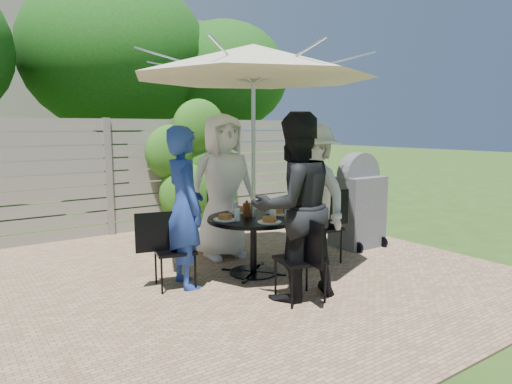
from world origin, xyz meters
TOP-DOWN VIEW (x-y plane):
  - backyard_envelope at (0.09, 10.29)m, footprint 60.00×60.00m
  - patio_table at (0.77, 0.11)m, footprint 1.14×1.14m
  - umbrella at (0.77, 0.11)m, footprint 2.95×2.95m
  - chair_back at (0.86, 1.07)m, footprint 0.45×0.63m
  - person_back at (0.85, 0.94)m, footprint 0.98×0.69m
  - chair_left at (-0.19, 0.21)m, footprint 0.64×0.48m
  - person_left at (-0.06, 0.19)m, footprint 0.47×0.67m
  - chair_front at (0.67, -0.85)m, footprint 0.49×0.65m
  - person_front at (0.68, -0.72)m, footprint 0.97×0.79m
  - chair_right at (1.73, 0.01)m, footprint 0.68×0.48m
  - person_right at (1.59, 0.03)m, footprint 0.76×1.19m
  - plate_back at (0.80, 0.47)m, footprint 0.26×0.26m
  - plate_left at (0.41, 0.15)m, footprint 0.26×0.26m
  - plate_front at (0.73, -0.25)m, footprint 0.26×0.26m
  - plate_right at (1.12, 0.07)m, footprint 0.26×0.26m
  - glass_back at (0.69, 0.38)m, footprint 0.07×0.07m
  - glass_left at (0.50, 0.03)m, footprint 0.07×0.07m
  - glass_front at (0.84, -0.16)m, footprint 0.07×0.07m
  - glass_right at (1.03, 0.19)m, footprint 0.07×0.07m
  - syrup_jug at (0.71, 0.17)m, footprint 0.09×0.09m
  - coffee_cup at (0.89, 0.32)m, footprint 0.08×0.08m
  - bbq_grill at (2.68, 0.29)m, footprint 0.68×0.52m

SIDE VIEW (x-z plane):
  - chair_left at x=-0.19m, z-range -0.17..0.67m
  - chair_back at x=0.86m, z-range -0.17..0.67m
  - chair_front at x=0.67m, z-range -0.17..0.69m
  - chair_right at x=1.73m, z-range -0.18..0.74m
  - patio_table at x=0.77m, z-range 0.14..0.82m
  - bbq_grill at x=2.68m, z-range -0.06..1.30m
  - plate_back at x=0.80m, z-range 0.68..0.74m
  - plate_left at x=0.41m, z-range 0.68..0.74m
  - plate_front at x=0.73m, z-range 0.68..0.74m
  - plate_right at x=1.12m, z-range 0.68..0.74m
  - coffee_cup at x=0.89m, z-range 0.68..0.80m
  - glass_back at x=0.69m, z-range 0.68..0.82m
  - glass_left at x=0.50m, z-range 0.68..0.82m
  - glass_front at x=0.84m, z-range 0.68..0.82m
  - glass_right at x=1.03m, z-range 0.68..0.82m
  - syrup_jug at x=0.71m, z-range 0.68..0.84m
  - person_left at x=-0.06m, z-range 0.00..1.72m
  - person_right at x=1.59m, z-range 0.00..1.75m
  - person_front at x=0.68m, z-range 0.00..1.86m
  - person_back at x=0.85m, z-range 0.00..1.88m
  - umbrella at x=0.77m, z-range 1.11..3.72m
  - backyard_envelope at x=0.09m, z-range 0.11..5.11m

